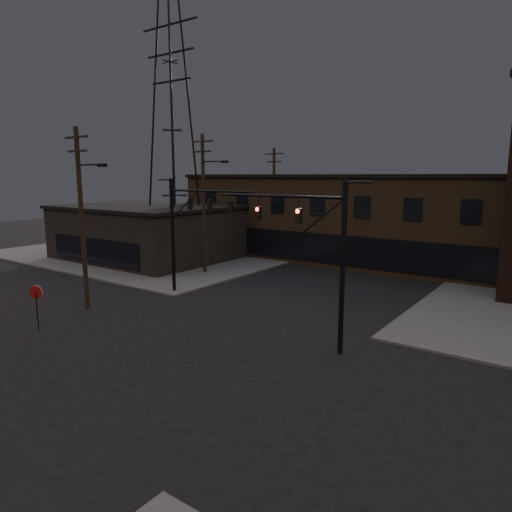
{
  "coord_description": "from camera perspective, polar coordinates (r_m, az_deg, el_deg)",
  "views": [
    {
      "loc": [
        15.1,
        -14.14,
        8.17
      ],
      "look_at": [
        -0.37,
        7.35,
        3.5
      ],
      "focal_mm": 32.0,
      "sensor_mm": 36.0,
      "label": 1
    }
  ],
  "objects": [
    {
      "name": "car_crossing",
      "position": [
        42.15,
        17.62,
        -0.71
      ],
      "size": [
        2.7,
        4.36,
        1.36
      ],
      "primitive_type": "imported",
      "rotation": [
        0.0,
        0.0,
        -0.33
      ],
      "color": "black",
      "rests_on": "ground"
    },
    {
      "name": "transmission_tower",
      "position": [
        46.34,
        -10.41,
        15.21
      ],
      "size": [
        7.0,
        7.0,
        25.0
      ],
      "primitive_type": null,
      "color": "black",
      "rests_on": "ground"
    },
    {
      "name": "stop_sign",
      "position": [
        26.86,
        -25.78,
        -4.64
      ],
      "size": [
        0.72,
        0.33,
        2.48
      ],
      "color": "black",
      "rests_on": "ground"
    },
    {
      "name": "sidewalk_nw",
      "position": [
        52.42,
        -9.87,
        0.97
      ],
      "size": [
        30.0,
        30.0,
        0.15
      ],
      "primitive_type": "cube",
      "color": "#474744",
      "rests_on": "ground"
    },
    {
      "name": "utility_pole_mid",
      "position": [
        38.05,
        -6.5,
        6.86
      ],
      "size": [
        3.7,
        0.28,
        11.5
      ],
      "color": "black",
      "rests_on": "ground"
    },
    {
      "name": "traffic_signal_far",
      "position": [
        31.24,
        -8.8,
        4.09
      ],
      "size": [
        7.12,
        0.24,
        8.0
      ],
      "color": "black",
      "rests_on": "ground"
    },
    {
      "name": "building_row",
      "position": [
        44.96,
        16.02,
        4.3
      ],
      "size": [
        40.0,
        12.0,
        8.0
      ],
      "primitive_type": "cube",
      "color": "#4A3B27",
      "rests_on": "ground"
    },
    {
      "name": "utility_pole_far",
      "position": [
        48.21,
        2.24,
        7.16
      ],
      "size": [
        2.2,
        0.28,
        11.0
      ],
      "color": "black",
      "rests_on": "ground"
    },
    {
      "name": "ground",
      "position": [
        22.24,
        -10.56,
        -11.73
      ],
      "size": [
        140.0,
        140.0,
        0.0
      ],
      "primitive_type": "plane",
      "color": "black",
      "rests_on": "ground"
    },
    {
      "name": "building_left",
      "position": [
        46.61,
        -13.5,
        2.74
      ],
      "size": [
        16.0,
        12.0,
        5.0
      ],
      "primitive_type": "cube",
      "color": "black",
      "rests_on": "ground"
    },
    {
      "name": "utility_pole_near",
      "position": [
        29.46,
        -20.91,
        4.87
      ],
      "size": [
        3.7,
        0.28,
        11.0
      ],
      "color": "black",
      "rests_on": "ground"
    },
    {
      "name": "traffic_signal_near",
      "position": [
        21.28,
        8.07,
        1.15
      ],
      "size": [
        7.12,
        0.24,
        8.0
      ],
      "color": "black",
      "rests_on": "ground"
    }
  ]
}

